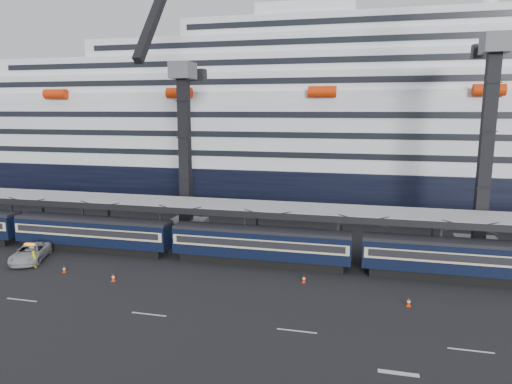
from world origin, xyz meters
TOP-DOWN VIEW (x-y plane):
  - ground at (0.00, 0.00)m, footprint 260.00×260.00m
  - lane_markings at (8.15, -5.23)m, footprint 111.00×4.27m
  - train at (-4.65, 10.00)m, footprint 133.05×3.00m
  - canopy at (0.00, 14.00)m, footprint 130.00×6.25m
  - cruise_ship at (-1.08, 45.99)m, footprint 214.09×28.84m
  - crane_dark_near at (-20.00, 18.59)m, footprint 4.50×17.75m
  - crane_dark_mid at (15.00, 17.59)m, footprint 4.50×18.24m
  - pickup_truck at (-32.63, 5.16)m, footprint 5.08×7.05m
  - worker at (-30.71, 3.45)m, footprint 0.76×0.63m
  - traffic_cone_b at (-26.74, 2.81)m, footprint 0.36×0.36m
  - traffic_cone_c at (-20.61, 1.79)m, footprint 0.41×0.41m
  - traffic_cone_d at (-2.79, 5.77)m, footprint 0.38×0.38m
  - traffic_cone_e at (6.47, 2.52)m, footprint 0.39×0.39m

SIDE VIEW (x-z plane):
  - ground at x=0.00m, z-range 0.00..0.00m
  - lane_markings at x=8.15m, z-range 0.00..0.02m
  - traffic_cone_b at x=-26.74m, z-range 0.00..0.72m
  - traffic_cone_d at x=-2.79m, z-range 0.00..0.76m
  - traffic_cone_e at x=6.47m, z-range -0.01..0.78m
  - traffic_cone_c at x=-20.61m, z-range -0.01..0.82m
  - worker at x=-30.71m, z-range 0.00..1.78m
  - pickup_truck at x=-32.63m, z-range 0.00..1.78m
  - train at x=-4.65m, z-range 0.18..4.23m
  - canopy at x=0.00m, z-range 2.49..8.01m
  - crane_dark_near at x=-20.00m, z-range -5.61..29.47m
  - cruise_ship at x=-1.08m, z-range -4.66..29.34m
  - crane_dark_mid at x=15.00m, z-range -6.46..33.18m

